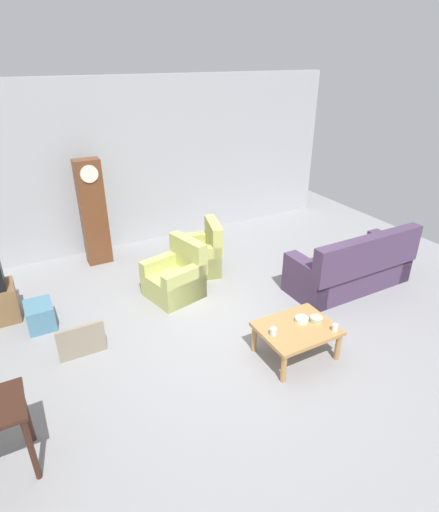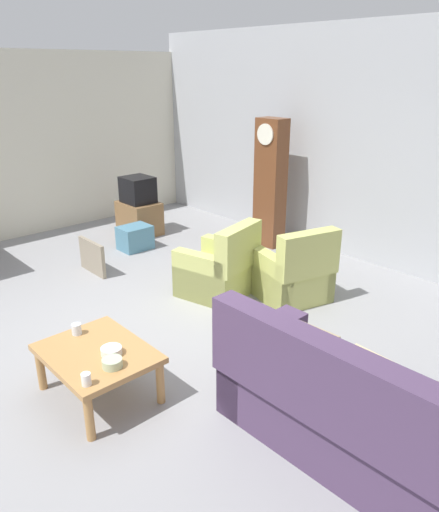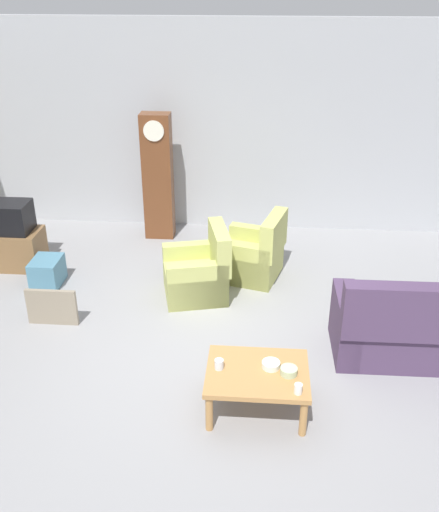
% 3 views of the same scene
% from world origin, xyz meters
% --- Properties ---
extents(ground_plane, '(10.40, 10.40, 0.00)m').
position_xyz_m(ground_plane, '(0.00, 0.00, 0.00)').
color(ground_plane, gray).
extents(garage_door_wall, '(8.40, 0.16, 3.20)m').
position_xyz_m(garage_door_wall, '(0.00, 3.60, 1.60)').
color(garage_door_wall, '#ADAFB5').
rests_on(garage_door_wall, ground_plane).
extents(couch_floral, '(2.11, 0.90, 1.04)m').
position_xyz_m(couch_floral, '(2.33, 0.09, 0.36)').
color(couch_floral, '#4C3856').
rests_on(couch_floral, ground_plane).
extents(armchair_olive_near, '(0.95, 0.93, 0.92)m').
position_xyz_m(armchair_olive_near, '(-0.33, 1.24, 0.31)').
color(armchair_olive_near, '#B7BC66').
rests_on(armchair_olive_near, ground_plane).
extents(armchair_olive_far, '(0.96, 0.94, 0.92)m').
position_xyz_m(armchair_olive_far, '(0.36, 1.80, 0.31)').
color(armchair_olive_far, '#B9BD65').
rests_on(armchair_olive_far, ground_plane).
extents(coffee_table_wood, '(0.96, 0.76, 0.44)m').
position_xyz_m(coffee_table_wood, '(0.46, -0.86, 0.37)').
color(coffee_table_wood, '#B27F47').
rests_on(coffee_table_wood, ground_plane).
extents(grandfather_clock, '(0.44, 0.30, 1.93)m').
position_xyz_m(grandfather_clock, '(-1.14, 3.03, 0.97)').
color(grandfather_clock, brown).
rests_on(grandfather_clock, ground_plane).
extents(framed_picture_leaning, '(0.60, 0.05, 0.45)m').
position_xyz_m(framed_picture_leaning, '(-1.98, 0.42, 0.23)').
color(framed_picture_leaning, gray).
rests_on(framed_picture_leaning, ground_plane).
extents(storage_box_blue, '(0.37, 0.47, 0.36)m').
position_xyz_m(storage_box_blue, '(-2.37, 1.36, 0.18)').
color(storage_box_blue, teal).
rests_on(storage_box_blue, ground_plane).
extents(cup_white_porcelain, '(0.07, 0.07, 0.10)m').
position_xyz_m(cup_white_porcelain, '(0.82, -1.14, 0.48)').
color(cup_white_porcelain, white).
rests_on(cup_white_porcelain, coffee_table_wood).
extents(cup_blue_rimmed, '(0.09, 0.09, 0.10)m').
position_xyz_m(cup_blue_rimmed, '(0.10, -0.85, 0.48)').
color(cup_blue_rimmed, silver).
rests_on(cup_blue_rimmed, coffee_table_wood).
extents(bowl_white_stacked, '(0.17, 0.17, 0.06)m').
position_xyz_m(bowl_white_stacked, '(0.59, -0.79, 0.46)').
color(bowl_white_stacked, white).
rests_on(bowl_white_stacked, coffee_table_wood).
extents(bowl_shallow_green, '(0.16, 0.16, 0.07)m').
position_xyz_m(bowl_shallow_green, '(0.75, -0.88, 0.47)').
color(bowl_shallow_green, '#B2C69E').
rests_on(bowl_shallow_green, coffee_table_wood).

